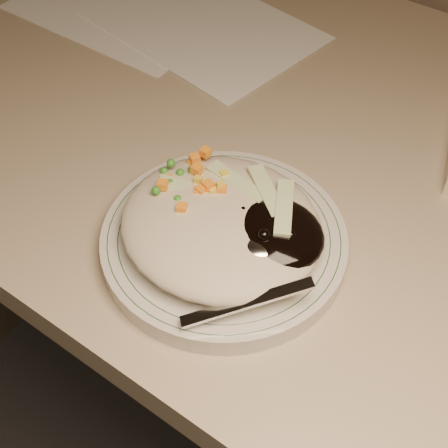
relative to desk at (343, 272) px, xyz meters
The scene contains 5 objects.
desk is the anchor object (origin of this frame).
plate 0.29m from the desk, 107.00° to the right, with size 0.24×0.24×0.02m, color silver.
plate_rim 0.30m from the desk, 107.00° to the right, with size 0.22×0.22×0.00m.
meal 0.31m from the desk, 105.77° to the right, with size 0.21×0.19×0.05m.
papers 0.44m from the desk, 164.74° to the left, with size 0.44×0.26×0.00m.
Camera 1 is at (0.16, 0.88, 1.21)m, focal length 50.00 mm.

